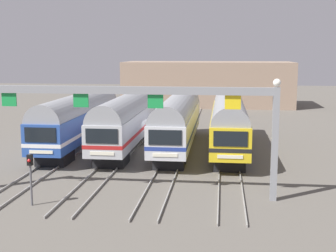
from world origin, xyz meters
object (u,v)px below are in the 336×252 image
yard_signal_mast (30,170)px  commuter_train_blue (79,117)px  commuter_train_silver (178,119)px  commuter_train_yellow (229,120)px  commuter_train_stainless (128,118)px  catenary_gantry (118,109)px

yard_signal_mast → commuter_train_blue: bearing=97.8°
commuter_train_silver → commuter_train_yellow: 4.40m
commuter_train_blue → commuter_train_silver: size_ratio=1.00×
commuter_train_stainless → commuter_train_yellow: bearing=0.0°
commuter_train_blue → yard_signal_mast: (2.20, -16.00, -0.64)m
commuter_train_blue → commuter_train_silver: bearing=0.0°
commuter_train_stainless → catenary_gantry: 13.90m
commuter_train_blue → catenary_gantry: bearing=-64.0°
commuter_train_silver → yard_signal_mast: bearing=-112.4°
commuter_train_blue → commuter_train_yellow: size_ratio=1.00×
commuter_train_blue → commuter_train_yellow: (13.19, 0.00, 0.00)m
commuter_train_yellow → yard_signal_mast: commuter_train_yellow is taller
commuter_train_stainless → commuter_train_silver: same height
commuter_train_stainless → catenary_gantry: size_ratio=0.98×
commuter_train_stainless → commuter_train_silver: 4.40m
commuter_train_stainless → commuter_train_yellow: 8.79m
commuter_train_blue → commuter_train_yellow: 13.19m
commuter_train_stainless → yard_signal_mast: commuter_train_stainless is taller
commuter_train_stainless → commuter_train_yellow: same height
commuter_train_stainless → yard_signal_mast: size_ratio=6.15×
commuter_train_silver → commuter_train_blue: bearing=180.0°
commuter_train_silver → catenary_gantry: size_ratio=0.98×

